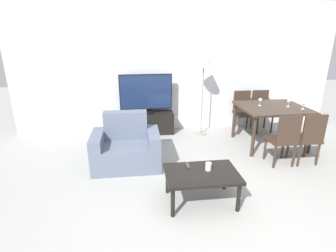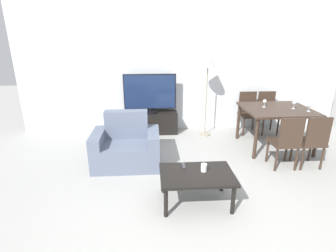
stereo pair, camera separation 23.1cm
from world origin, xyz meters
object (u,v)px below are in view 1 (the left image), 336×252
object	(u,v)px
floor_lamp	(204,65)
cup_white_near	(208,167)
tv	(146,94)
wine_glass_right	(289,101)
coffee_table	(202,176)
dining_chair_far	(261,109)
tv_stand	(147,123)
wine_glass_center	(260,100)
dining_chair_far_left	(243,109)
remote_primary	(188,165)
wine_glass_left	(304,104)
dining_chair_near	(284,138)
armchair	(126,148)
dining_chair_near_right	(308,137)
dining_table	(272,111)

from	to	relation	value
floor_lamp	cup_white_near	world-z (taller)	floor_lamp
floor_lamp	tv	bearing A→B (deg)	170.68
cup_white_near	wine_glass_right	distance (m)	2.49
coffee_table	dining_chair_far	world-z (taller)	dining_chair_far
tv_stand	wine_glass_right	bearing A→B (deg)	-20.51
floor_lamp	wine_glass_center	distance (m)	1.29
dining_chair_far_left	remote_primary	distance (m)	2.83
dining_chair_far_left	wine_glass_left	distance (m)	1.31
coffee_table	dining_chair_near	xyz separation A→B (m)	(1.54, 0.80, 0.11)
armchair	remote_primary	size ratio (longest dim) A/B	7.08
coffee_table	dining_chair_near_right	distance (m)	2.12
tv_stand	wine_glass_center	world-z (taller)	wine_glass_center
armchair	dining_chair_near	size ratio (longest dim) A/B	1.21
dining_chair_far	dining_table	bearing A→B (deg)	-104.10
tv_stand	remote_primary	bearing A→B (deg)	-79.87
floor_lamp	dining_table	bearing A→B (deg)	-31.91
dining_chair_far	wine_glass_left	world-z (taller)	wine_glass_left
wine_glass_right	floor_lamp	bearing A→B (deg)	151.60
dining_chair_far_left	remote_primary	bearing A→B (deg)	-126.43
armchair	wine_glass_right	xyz separation A→B (m)	(2.98, 0.46, 0.57)
floor_lamp	wine_glass_left	bearing A→B (deg)	-30.89
wine_glass_right	cup_white_near	bearing A→B (deg)	-141.42
tv_stand	coffee_table	distance (m)	2.61
dining_chair_far_left	wine_glass_center	bearing A→B (deg)	-90.26
tv_stand	dining_chair_near	world-z (taller)	dining_chair_near
tv	dining_chair_far_left	xyz separation A→B (m)	(2.10, -0.08, -0.39)
dining_chair_far	remote_primary	xyz separation A→B (m)	(-2.10, -2.28, -0.05)
tv	dining_chair_near_right	xyz separation A→B (m)	(2.52, -1.74, -0.39)
dining_table	wine_glass_center	world-z (taller)	wine_glass_center
tv	dining_table	distance (m)	2.49
tv	wine_glass_right	xyz separation A→B (m)	(2.58, -0.96, -0.01)
dining_table	remote_primary	xyz separation A→B (m)	(-1.89, -1.44, -0.25)
tv_stand	dining_chair_far	xyz separation A→B (m)	(2.52, -0.08, 0.25)
coffee_table	dining_chair_far	distance (m)	3.15
armchair	dining_chair_near_right	distance (m)	2.94
tv_stand	remote_primary	xyz separation A→B (m)	(0.42, -2.36, 0.20)
dining_table	wine_glass_left	distance (m)	0.54
dining_chair_far	cup_white_near	world-z (taller)	dining_chair_far
dining_chair_near	floor_lamp	distance (m)	2.07
remote_primary	wine_glass_left	size ratio (longest dim) A/B	1.03
cup_white_near	dining_table	bearing A→B (deg)	43.86
wine_glass_left	wine_glass_center	size ratio (longest dim) A/B	1.00
wine_glass_right	dining_chair_far_left	bearing A→B (deg)	118.58
remote_primary	tv	bearing A→B (deg)	100.15
dining_chair_far_left	cup_white_near	world-z (taller)	dining_chair_far_left
dining_chair_near_right	floor_lamp	distance (m)	2.29
armchair	dining_chair_near	world-z (taller)	dining_chair_near
tv_stand	dining_chair_near	xyz separation A→B (m)	(2.10, -1.74, 0.25)
dining_table	cup_white_near	distance (m)	2.30
tv	dining_table	size ratio (longest dim) A/B	0.91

